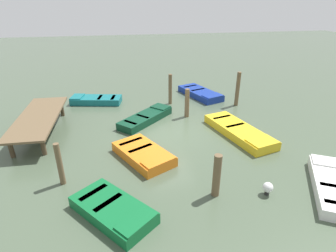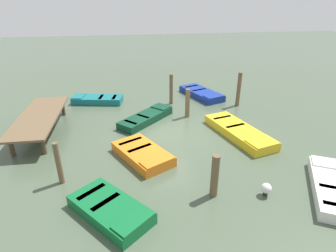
{
  "view_description": "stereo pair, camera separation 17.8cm",
  "coord_description": "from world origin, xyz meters",
  "px_view_note": "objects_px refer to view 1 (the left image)",
  "views": [
    {
      "loc": [
        -12.3,
        2.27,
        6.25
      ],
      "look_at": [
        0.0,
        0.0,
        0.35
      ],
      "focal_mm": 29.41,
      "sensor_mm": 36.0,
      "label": 1
    },
    {
      "loc": [
        -12.33,
        2.1,
        6.25
      ],
      "look_at": [
        0.0,
        0.0,
        0.35
      ],
      "focal_mm": 29.41,
      "sensor_mm": 36.0,
      "label": 2
    }
  ],
  "objects_px": {
    "mooring_piling_far_left": "(238,89)",
    "dock_segment": "(39,118)",
    "rowboat_yellow": "(239,131)",
    "rowboat_orange": "(144,154)",
    "rowboat_green": "(113,210)",
    "rowboat_blue": "(200,93)",
    "mooring_piling_center": "(170,89)",
    "marker_buoy": "(268,188)",
    "rowboat_white": "(331,185)",
    "mooring_piling_near_right": "(187,103)",
    "mooring_piling_mid_left": "(217,176)",
    "rowboat_dark_green": "(146,118)",
    "rowboat_teal": "(96,100)",
    "mooring_piling_near_left": "(60,164)"
  },
  "relations": [
    {
      "from": "rowboat_white",
      "to": "mooring_piling_center",
      "type": "xyz_separation_m",
      "value": [
        9.65,
        3.95,
        0.75
      ]
    },
    {
      "from": "dock_segment",
      "to": "mooring_piling_mid_left",
      "type": "distance_m",
      "value": 9.32
    },
    {
      "from": "dock_segment",
      "to": "rowboat_yellow",
      "type": "distance_m",
      "value": 9.93
    },
    {
      "from": "rowboat_blue",
      "to": "rowboat_green",
      "type": "bearing_deg",
      "value": -49.43
    },
    {
      "from": "rowboat_dark_green",
      "to": "mooring_piling_mid_left",
      "type": "xyz_separation_m",
      "value": [
        -6.66,
        -1.67,
        0.58
      ]
    },
    {
      "from": "rowboat_teal",
      "to": "mooring_piling_mid_left",
      "type": "distance_m",
      "value": 11.09
    },
    {
      "from": "mooring_piling_far_left",
      "to": "dock_segment",
      "type": "bearing_deg",
      "value": 99.9
    },
    {
      "from": "rowboat_green",
      "to": "mooring_piling_mid_left",
      "type": "xyz_separation_m",
      "value": [
        0.38,
        -3.48,
        0.58
      ]
    },
    {
      "from": "rowboat_orange",
      "to": "mooring_piling_near_left",
      "type": "relative_size",
      "value": 1.91
    },
    {
      "from": "mooring_piling_far_left",
      "to": "rowboat_orange",
      "type": "bearing_deg",
      "value": 129.38
    },
    {
      "from": "mooring_piling_far_left",
      "to": "rowboat_blue",
      "type": "bearing_deg",
      "value": 39.68
    },
    {
      "from": "mooring_piling_near_right",
      "to": "mooring_piling_mid_left",
      "type": "distance_m",
      "value": 6.91
    },
    {
      "from": "rowboat_dark_green",
      "to": "rowboat_white",
      "type": "bearing_deg",
      "value": -95.59
    },
    {
      "from": "rowboat_orange",
      "to": "mooring_piling_near_left",
      "type": "distance_m",
      "value": 3.38
    },
    {
      "from": "mooring_piling_center",
      "to": "mooring_piling_far_left",
      "type": "bearing_deg",
      "value": -104.42
    },
    {
      "from": "dock_segment",
      "to": "rowboat_yellow",
      "type": "height_order",
      "value": "dock_segment"
    },
    {
      "from": "rowboat_dark_green",
      "to": "rowboat_green",
      "type": "bearing_deg",
      "value": -148.86
    },
    {
      "from": "marker_buoy",
      "to": "rowboat_green",
      "type": "bearing_deg",
      "value": 90.65
    },
    {
      "from": "rowboat_orange",
      "to": "rowboat_teal",
      "type": "xyz_separation_m",
      "value": [
        7.28,
        2.33,
        -0.0
      ]
    },
    {
      "from": "dock_segment",
      "to": "marker_buoy",
      "type": "relative_size",
      "value": 11.5
    },
    {
      "from": "mooring_piling_near_right",
      "to": "mooring_piling_near_left",
      "type": "bearing_deg",
      "value": 131.23
    },
    {
      "from": "rowboat_yellow",
      "to": "mooring_piling_near_right",
      "type": "xyz_separation_m",
      "value": [
        2.75,
        1.99,
        0.61
      ]
    },
    {
      "from": "rowboat_yellow",
      "to": "rowboat_blue",
      "type": "bearing_deg",
      "value": 167.27
    },
    {
      "from": "rowboat_yellow",
      "to": "rowboat_white",
      "type": "relative_size",
      "value": 1.25
    },
    {
      "from": "rowboat_dark_green",
      "to": "rowboat_teal",
      "type": "distance_m",
      "value": 4.48
    },
    {
      "from": "dock_segment",
      "to": "rowboat_green",
      "type": "xyz_separation_m",
      "value": [
        -6.51,
        -3.54,
        -0.63
      ]
    },
    {
      "from": "rowboat_blue",
      "to": "mooring_piling_near_right",
      "type": "distance_m",
      "value": 3.8
    },
    {
      "from": "rowboat_orange",
      "to": "rowboat_green",
      "type": "distance_m",
      "value": 3.45
    },
    {
      "from": "rowboat_green",
      "to": "mooring_piling_center",
      "type": "xyz_separation_m",
      "value": [
        9.51,
        -3.64,
        0.75
      ]
    },
    {
      "from": "rowboat_blue",
      "to": "mooring_piling_center",
      "type": "bearing_deg",
      "value": -85.69
    },
    {
      "from": "mooring_piling_center",
      "to": "rowboat_yellow",
      "type": "bearing_deg",
      "value": -153.26
    },
    {
      "from": "mooring_piling_near_right",
      "to": "rowboat_teal",
      "type": "bearing_deg",
      "value": 58.32
    },
    {
      "from": "rowboat_blue",
      "to": "mooring_piling_near_right",
      "type": "relative_size",
      "value": 2.29
    },
    {
      "from": "rowboat_blue",
      "to": "rowboat_teal",
      "type": "distance_m",
      "value": 7.01
    },
    {
      "from": "mooring_piling_center",
      "to": "mooring_piling_mid_left",
      "type": "relative_size",
      "value": 1.21
    },
    {
      "from": "rowboat_dark_green",
      "to": "mooring_piling_far_left",
      "type": "height_order",
      "value": "mooring_piling_far_left"
    },
    {
      "from": "mooring_piling_mid_left",
      "to": "rowboat_orange",
      "type": "bearing_deg",
      "value": 37.92
    },
    {
      "from": "rowboat_green",
      "to": "rowboat_yellow",
      "type": "bearing_deg",
      "value": 86.46
    },
    {
      "from": "mooring_piling_near_left",
      "to": "mooring_piling_far_left",
      "type": "bearing_deg",
      "value": -55.82
    },
    {
      "from": "rowboat_yellow",
      "to": "mooring_piling_center",
      "type": "distance_m",
      "value": 5.65
    },
    {
      "from": "mooring_piling_near_right",
      "to": "marker_buoy",
      "type": "xyz_separation_m",
      "value": [
        -7.2,
        -1.08,
        -0.54
      ]
    },
    {
      "from": "dock_segment",
      "to": "mooring_piling_near_right",
      "type": "distance_m",
      "value": 7.75
    },
    {
      "from": "rowboat_dark_green",
      "to": "rowboat_yellow",
      "type": "xyz_separation_m",
      "value": [
        -2.53,
        -4.35,
        -0.0
      ]
    },
    {
      "from": "rowboat_white",
      "to": "mooring_piling_center",
      "type": "relative_size",
      "value": 1.83
    },
    {
      "from": "rowboat_blue",
      "to": "rowboat_white",
      "type": "bearing_deg",
      "value": -11.32
    },
    {
      "from": "dock_segment",
      "to": "mooring_piling_far_left",
      "type": "bearing_deg",
      "value": -78.87
    },
    {
      "from": "dock_segment",
      "to": "mooring_piling_mid_left",
      "type": "xyz_separation_m",
      "value": [
        -6.13,
        -7.02,
        -0.05
      ]
    },
    {
      "from": "rowboat_yellow",
      "to": "rowboat_teal",
      "type": "bearing_deg",
      "value": -144.27
    },
    {
      "from": "mooring_piling_center",
      "to": "mooring_piling_near_right",
      "type": "bearing_deg",
      "value": -166.77
    },
    {
      "from": "dock_segment",
      "to": "mooring_piling_near_right",
      "type": "bearing_deg",
      "value": -83.21
    }
  ]
}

